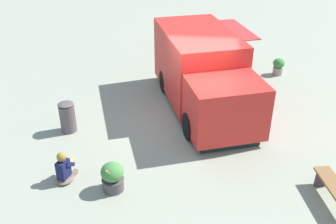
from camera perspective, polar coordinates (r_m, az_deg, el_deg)
ground_plane at (r=12.14m, az=3.84°, el=-1.46°), size 40.00×40.00×0.00m
food_truck at (r=12.65m, az=5.24°, el=5.65°), size 5.85×3.88×2.41m
person_customer at (r=9.92m, az=-15.28°, el=-8.24°), size 0.78×0.54×0.86m
planter_flowering_near at (r=9.37m, az=-8.32°, el=-9.56°), size 0.55×0.55×0.76m
planter_flowering_far at (r=15.88m, az=16.22°, el=6.64°), size 0.46×0.46×0.68m
plaza_bench at (r=9.70m, az=23.90°, el=-10.94°), size 1.69×0.72×0.47m
trash_bin at (r=11.81m, az=-14.83°, el=-0.69°), size 0.48×0.48×0.97m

